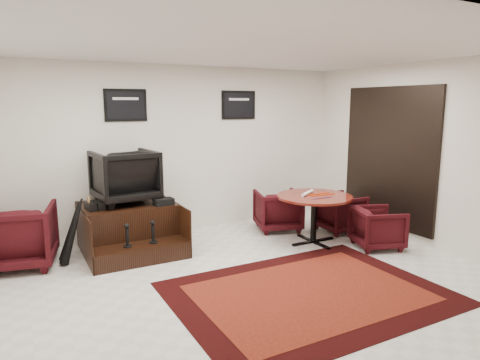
{
  "coord_description": "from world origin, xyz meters",
  "views": [
    {
      "loc": [
        -2.53,
        -4.32,
        2.17
      ],
      "look_at": [
        0.28,
        0.9,
        1.11
      ],
      "focal_mm": 32.0,
      "sensor_mm": 36.0,
      "label": 1
    }
  ],
  "objects_px": {
    "table_chair_corner": "(378,226)",
    "table_chair_window": "(340,210)",
    "shine_podium": "(130,229)",
    "armchair_side": "(18,233)",
    "meeting_table": "(314,201)",
    "table_chair_back": "(278,208)",
    "shine_chair": "(125,174)"
  },
  "relations": [
    {
      "from": "table_chair_corner",
      "to": "table_chair_window",
      "type": "bearing_deg",
      "value": 13.42
    },
    {
      "from": "shine_podium",
      "to": "table_chair_window",
      "type": "xyz_separation_m",
      "value": [
        3.45,
        -0.74,
        0.04
      ]
    },
    {
      "from": "table_chair_corner",
      "to": "shine_podium",
      "type": "bearing_deg",
      "value": 82.15
    },
    {
      "from": "armchair_side",
      "to": "meeting_table",
      "type": "bearing_deg",
      "value": 177.32
    },
    {
      "from": "armchair_side",
      "to": "meeting_table",
      "type": "height_order",
      "value": "armchair_side"
    },
    {
      "from": "shine_podium",
      "to": "table_chair_window",
      "type": "distance_m",
      "value": 3.53
    },
    {
      "from": "shine_podium",
      "to": "table_chair_back",
      "type": "relative_size",
      "value": 1.84
    },
    {
      "from": "shine_chair",
      "to": "meeting_table",
      "type": "distance_m",
      "value": 2.93
    },
    {
      "from": "shine_podium",
      "to": "table_chair_corner",
      "type": "bearing_deg",
      "value": -26.82
    },
    {
      "from": "shine_chair",
      "to": "armchair_side",
      "type": "bearing_deg",
      "value": -0.49
    },
    {
      "from": "meeting_table",
      "to": "shine_chair",
      "type": "bearing_deg",
      "value": 155.73
    },
    {
      "from": "meeting_table",
      "to": "table_chair_back",
      "type": "height_order",
      "value": "meeting_table"
    },
    {
      "from": "shine_podium",
      "to": "armchair_side",
      "type": "distance_m",
      "value": 1.49
    },
    {
      "from": "meeting_table",
      "to": "table_chair_corner",
      "type": "bearing_deg",
      "value": -42.18
    },
    {
      "from": "table_chair_back",
      "to": "table_chair_window",
      "type": "bearing_deg",
      "value": 165.74
    },
    {
      "from": "shine_podium",
      "to": "shine_chair",
      "type": "xyz_separation_m",
      "value": [
        0.0,
        0.14,
        0.82
      ]
    },
    {
      "from": "armchair_side",
      "to": "table_chair_window",
      "type": "bearing_deg",
      "value": -176.86
    },
    {
      "from": "shine_podium",
      "to": "shine_chair",
      "type": "distance_m",
      "value": 0.83
    },
    {
      "from": "shine_chair",
      "to": "armchair_side",
      "type": "distance_m",
      "value": 1.63
    },
    {
      "from": "table_chair_window",
      "to": "table_chair_corner",
      "type": "distance_m",
      "value": 0.97
    },
    {
      "from": "table_chair_corner",
      "to": "shine_chair",
      "type": "bearing_deg",
      "value": 80.25
    },
    {
      "from": "table_chair_back",
      "to": "table_chair_corner",
      "type": "bearing_deg",
      "value": 135.75
    },
    {
      "from": "armchair_side",
      "to": "table_chair_back",
      "type": "bearing_deg",
      "value": -170.87
    },
    {
      "from": "armchair_side",
      "to": "table_chair_corner",
      "type": "bearing_deg",
      "value": 172.33
    },
    {
      "from": "shine_podium",
      "to": "table_chair_corner",
      "type": "xyz_separation_m",
      "value": [
        3.35,
        -1.7,
        0.02
      ]
    },
    {
      "from": "table_chair_window",
      "to": "table_chair_corner",
      "type": "relative_size",
      "value": 1.05
    },
    {
      "from": "shine_chair",
      "to": "table_chair_window",
      "type": "height_order",
      "value": "shine_chair"
    },
    {
      "from": "shine_podium",
      "to": "table_chair_window",
      "type": "bearing_deg",
      "value": -12.04
    },
    {
      "from": "table_chair_corner",
      "to": "armchair_side",
      "type": "bearing_deg",
      "value": 89.35
    },
    {
      "from": "armchair_side",
      "to": "meeting_table",
      "type": "xyz_separation_m",
      "value": [
        4.12,
        -1.08,
        0.21
      ]
    },
    {
      "from": "table_chair_window",
      "to": "table_chair_corner",
      "type": "height_order",
      "value": "table_chair_window"
    },
    {
      "from": "armchair_side",
      "to": "table_chair_back",
      "type": "distance_m",
      "value": 4.03
    }
  ]
}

